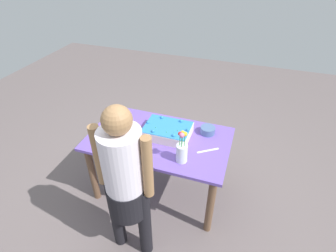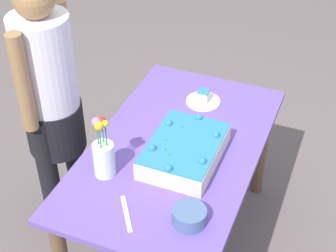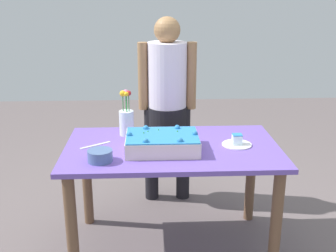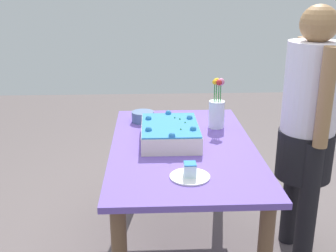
% 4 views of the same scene
% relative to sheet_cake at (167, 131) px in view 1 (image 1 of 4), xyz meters
% --- Properties ---
extents(ground_plane, '(8.00, 8.00, 0.00)m').
position_rel_sheet_cake_xyz_m(ground_plane, '(-0.07, -0.07, -0.78)').
color(ground_plane, '#665A5A').
extents(dining_table, '(1.36, 0.80, 0.73)m').
position_rel_sheet_cake_xyz_m(dining_table, '(-0.07, -0.07, -0.17)').
color(dining_table, '#694EB0').
rests_on(dining_table, ground_plane).
extents(sheet_cake, '(0.45, 0.32, 0.12)m').
position_rel_sheet_cake_xyz_m(sheet_cake, '(0.00, 0.00, 0.00)').
color(sheet_cake, silver).
rests_on(sheet_cake, dining_table).
extents(serving_plate_with_slice, '(0.19, 0.19, 0.07)m').
position_rel_sheet_cake_xyz_m(serving_plate_with_slice, '(-0.48, -0.07, -0.03)').
color(serving_plate_with_slice, white).
rests_on(serving_plate_with_slice, dining_table).
extents(cake_knife, '(0.19, 0.14, 0.00)m').
position_rel_sheet_cake_xyz_m(cake_knife, '(0.43, -0.10, -0.05)').
color(cake_knife, silver).
rests_on(cake_knife, dining_table).
extents(flower_vase, '(0.10, 0.10, 0.31)m').
position_rel_sheet_cake_xyz_m(flower_vase, '(0.23, -0.30, 0.06)').
color(flower_vase, white).
rests_on(flower_vase, dining_table).
extents(fruit_bowl, '(0.14, 0.14, 0.07)m').
position_rel_sheet_cake_xyz_m(fruit_bowl, '(0.37, 0.16, -0.02)').
color(fruit_bowl, '#4B6593').
rests_on(fruit_bowl, dining_table).
extents(person_standing, '(0.45, 0.31, 1.49)m').
position_rel_sheet_cake_xyz_m(person_standing, '(-0.07, -0.77, 0.07)').
color(person_standing, black).
rests_on(person_standing, ground_plane).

